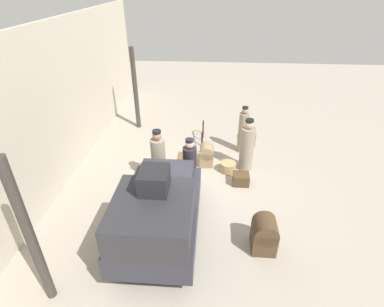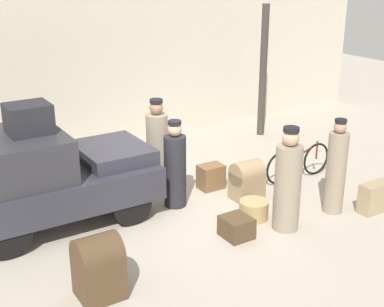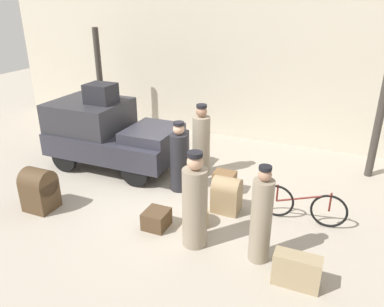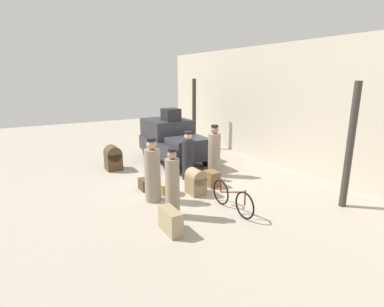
{
  "view_description": "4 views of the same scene",
  "coord_description": "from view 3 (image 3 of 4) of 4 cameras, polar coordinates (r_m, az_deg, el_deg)",
  "views": [
    {
      "loc": [
        -7.37,
        -0.35,
        5.48
      ],
      "look_at": [
        0.2,
        0.2,
        0.95
      ],
      "focal_mm": 28.0,
      "sensor_mm": 36.0,
      "label": 1
    },
    {
      "loc": [
        -4.56,
        -7.4,
        4.23
      ],
      "look_at": [
        0.2,
        0.2,
        0.95
      ],
      "focal_mm": 50.0,
      "sensor_mm": 36.0,
      "label": 2
    },
    {
      "loc": [
        3.09,
        -6.58,
        4.07
      ],
      "look_at": [
        0.2,
        0.2,
        0.95
      ],
      "focal_mm": 35.0,
      "sensor_mm": 36.0,
      "label": 3
    },
    {
      "loc": [
        8.17,
        -4.44,
        3.33
      ],
      "look_at": [
        0.2,
        0.2,
        0.95
      ],
      "focal_mm": 28.0,
      "sensor_mm": 36.0,
      "label": 4
    }
  ],
  "objects": [
    {
      "name": "porter_lifting_near_truck",
      "position": [
        8.96,
        1.41,
        1.55
      ],
      "size": [
        0.42,
        0.42,
        1.76
      ],
      "color": "gray",
      "rests_on": "ground"
    },
    {
      "name": "canopy_pillar_right",
      "position": [
        9.63,
        26.82,
        5.7
      ],
      "size": [
        0.18,
        0.18,
        3.23
      ],
      "color": "#38332D",
      "rests_on": "ground"
    },
    {
      "name": "station_building_facade",
      "position": [
        11.24,
        7.02,
        13.47
      ],
      "size": [
        16.0,
        0.15,
        4.5
      ],
      "color": "beige",
      "rests_on": "ground"
    },
    {
      "name": "porter_with_bicycle",
      "position": [
        6.41,
        0.43,
        -7.75
      ],
      "size": [
        0.44,
        0.44,
        1.76
      ],
      "color": "gray",
      "rests_on": "ground"
    },
    {
      "name": "suitcase_small_leather",
      "position": [
        7.61,
        5.3,
        -6.17
      ],
      "size": [
        0.55,
        0.45,
        0.75
      ],
      "color": "#937A56",
      "rests_on": "ground"
    },
    {
      "name": "canopy_pillar_left",
      "position": [
        11.87,
        -13.82,
        10.37
      ],
      "size": [
        0.18,
        0.18,
        3.23
      ],
      "color": "#38332D",
      "rests_on": "ground"
    },
    {
      "name": "trunk_wicker_pale",
      "position": [
        7.21,
        -5.44,
        -9.9
      ],
      "size": [
        0.44,
        0.48,
        0.34
      ],
      "color": "#4C3823",
      "rests_on": "ground"
    },
    {
      "name": "conductor_in_dark_uniform",
      "position": [
        8.25,
        -1.97,
        -0.97
      ],
      "size": [
        0.4,
        0.4,
        1.6
      ],
      "color": "#232328",
      "rests_on": "ground"
    },
    {
      "name": "trunk_on_truck_roof",
      "position": [
        9.48,
        -13.72,
        8.89
      ],
      "size": [
        0.67,
        0.6,
        0.47
      ],
      "color": "#232328",
      "rests_on": "truck"
    },
    {
      "name": "wicker_basket",
      "position": [
        7.26,
        0.51,
        -9.64
      ],
      "size": [
        0.5,
        0.5,
        0.32
      ],
      "color": "tan",
      "rests_on": "ground"
    },
    {
      "name": "bicycle",
      "position": [
        7.55,
        16.43,
        -7.59
      ],
      "size": [
        1.66,
        0.04,
        0.72
      ],
      "color": "black",
      "rests_on": "ground"
    },
    {
      "name": "trunk_barrel_dark",
      "position": [
        8.22,
        -22.25,
        -5.0
      ],
      "size": [
        0.58,
        0.54,
        0.89
      ],
      "color": "#4C3823",
      "rests_on": "ground"
    },
    {
      "name": "truck",
      "position": [
        9.68,
        -12.52,
        3.16
      ],
      "size": [
        3.27,
        1.77,
        1.63
      ],
      "color": "black",
      "rests_on": "ground"
    },
    {
      "name": "trunk_umber_medium",
      "position": [
        6.08,
        15.64,
        -16.8
      ],
      "size": [
        0.71,
        0.28,
        0.54
      ],
      "color": "#9E8966",
      "rests_on": "ground"
    },
    {
      "name": "ground_plane",
      "position": [
        8.33,
        -1.82,
        -6.31
      ],
      "size": [
        30.0,
        30.0,
        0.0
      ],
      "primitive_type": "plane",
      "color": "#A89E8E"
    },
    {
      "name": "trunk_large_brown",
      "position": [
        8.39,
        4.98,
        -4.33
      ],
      "size": [
        0.48,
        0.36,
        0.48
      ],
      "color": "brown",
      "rests_on": "ground"
    },
    {
      "name": "porter_standing_middle",
      "position": [
        6.16,
        10.5,
        -9.68
      ],
      "size": [
        0.34,
        0.34,
        1.7
      ],
      "color": "gray",
      "rests_on": "ground"
    }
  ]
}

